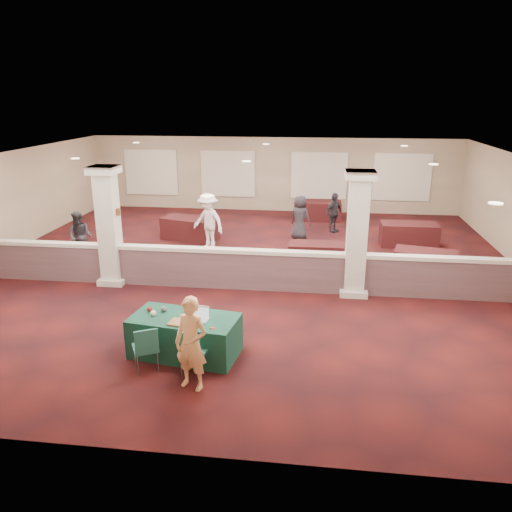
# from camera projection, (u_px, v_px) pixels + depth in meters

# --- Properties ---
(ground) EXTENTS (16.00, 16.00, 0.00)m
(ground) POSITION_uv_depth(u_px,v_px,m) (247.00, 270.00, 14.76)
(ground) COLOR #411010
(ground) RESTS_ON ground
(wall_back) EXTENTS (16.00, 0.04, 3.20)m
(wall_back) POSITION_uv_depth(u_px,v_px,m) (273.00, 175.00, 21.81)
(wall_back) COLOR gray
(wall_back) RESTS_ON ground
(wall_front) EXTENTS (16.00, 0.04, 3.20)m
(wall_front) POSITION_uv_depth(u_px,v_px,m) (162.00, 355.00, 6.72)
(wall_front) COLOR gray
(wall_front) RESTS_ON ground
(ceiling) EXTENTS (16.00, 16.00, 0.02)m
(ceiling) POSITION_uv_depth(u_px,v_px,m) (247.00, 161.00, 13.77)
(ceiling) COLOR white
(ceiling) RESTS_ON wall_back
(partition_wall) EXTENTS (15.60, 0.28, 1.10)m
(partition_wall) POSITION_uv_depth(u_px,v_px,m) (239.00, 268.00, 13.17)
(partition_wall) COLOR #4F3537
(partition_wall) RESTS_ON ground
(column_left) EXTENTS (0.72, 0.72, 3.20)m
(column_left) POSITION_uv_depth(u_px,v_px,m) (109.00, 225.00, 13.26)
(column_left) COLOR beige
(column_left) RESTS_ON ground
(column_right) EXTENTS (0.72, 0.72, 3.20)m
(column_right) POSITION_uv_depth(u_px,v_px,m) (357.00, 233.00, 12.48)
(column_right) COLOR beige
(column_right) RESTS_ON ground
(sconce_left) EXTENTS (0.12, 0.12, 0.18)m
(sconce_left) POSITION_uv_depth(u_px,v_px,m) (97.00, 211.00, 13.18)
(sconce_left) COLOR brown
(sconce_left) RESTS_ON column_left
(sconce_right) EXTENTS (0.12, 0.12, 0.18)m
(sconce_right) POSITION_uv_depth(u_px,v_px,m) (118.00, 212.00, 13.11)
(sconce_right) COLOR brown
(sconce_right) RESTS_ON column_left
(near_table) EXTENTS (2.21, 1.34, 0.80)m
(near_table) POSITION_uv_depth(u_px,v_px,m) (185.00, 336.00, 9.85)
(near_table) COLOR #0F3A2F
(near_table) RESTS_ON ground
(conf_chair_main) EXTENTS (0.55, 0.55, 0.91)m
(conf_chair_main) POSITION_uv_depth(u_px,v_px,m) (192.00, 349.00, 9.06)
(conf_chair_main) COLOR #1B4E50
(conf_chair_main) RESTS_ON ground
(conf_chair_side) EXTENTS (0.61, 0.61, 0.90)m
(conf_chair_side) POSITION_uv_depth(u_px,v_px,m) (146.00, 346.00, 9.20)
(conf_chair_side) COLOR #1B4E50
(conf_chair_side) RESTS_ON ground
(woman) EXTENTS (0.71, 0.57, 1.70)m
(woman) POSITION_uv_depth(u_px,v_px,m) (191.00, 344.00, 8.60)
(woman) COLOR #E6A664
(woman) RESTS_ON ground
(far_table_front_left) EXTENTS (2.12, 1.49, 0.78)m
(far_table_front_left) POSITION_uv_depth(u_px,v_px,m) (190.00, 229.00, 17.77)
(far_table_front_left) COLOR black
(far_table_front_left) RESTS_ON ground
(far_table_front_center) EXTENTS (1.65, 0.84, 0.67)m
(far_table_front_center) POSITION_uv_depth(u_px,v_px,m) (316.00, 254.00, 15.13)
(far_table_front_center) COLOR black
(far_table_front_center) RESTS_ON ground
(far_table_front_right) EXTENTS (1.87, 1.24, 0.69)m
(far_table_front_right) POSITION_uv_depth(u_px,v_px,m) (425.00, 262.00, 14.32)
(far_table_front_right) COLOR black
(far_table_front_right) RESTS_ON ground
(far_table_back_left) EXTENTS (1.97, 1.42, 0.72)m
(far_table_back_left) POSITION_uv_depth(u_px,v_px,m) (191.00, 228.00, 17.97)
(far_table_back_left) COLOR black
(far_table_back_left) RESTS_ON ground
(far_table_back_center) EXTENTS (1.90, 0.95, 0.77)m
(far_table_back_center) POSITION_uv_depth(u_px,v_px,m) (318.00, 211.00, 20.54)
(far_table_back_center) COLOR black
(far_table_back_center) RESTS_ON ground
(far_table_back_right) EXTENTS (1.90, 0.96, 0.77)m
(far_table_back_right) POSITION_uv_depth(u_px,v_px,m) (409.00, 234.00, 17.05)
(far_table_back_right) COLOR black
(far_table_back_right) RESTS_ON ground
(attendee_a) EXTENTS (0.76, 0.42, 1.57)m
(attendee_a) POSITION_uv_depth(u_px,v_px,m) (80.00, 236.00, 15.33)
(attendee_a) COLOR black
(attendee_a) RESTS_ON ground
(attendee_b) EXTENTS (1.31, 1.04, 1.86)m
(attendee_b) POSITION_uv_depth(u_px,v_px,m) (208.00, 221.00, 16.59)
(attendee_b) COLOR silver
(attendee_b) RESTS_ON ground
(attendee_c) EXTENTS (0.90, 0.92, 1.48)m
(attendee_c) POSITION_uv_depth(u_px,v_px,m) (334.00, 213.00, 18.59)
(attendee_c) COLOR black
(attendee_c) RESTS_ON ground
(attendee_d) EXTENTS (0.88, 0.72, 1.58)m
(attendee_d) POSITION_uv_depth(u_px,v_px,m) (300.00, 218.00, 17.65)
(attendee_d) COLOR black
(attendee_d) RESTS_ON ground
(laptop_base) EXTENTS (0.40, 0.30, 0.02)m
(laptop_base) POSITION_uv_depth(u_px,v_px,m) (199.00, 320.00, 9.59)
(laptop_base) COLOR silver
(laptop_base) RESTS_ON near_table
(laptop_screen) EXTENTS (0.36, 0.07, 0.24)m
(laptop_screen) POSITION_uv_depth(u_px,v_px,m) (201.00, 311.00, 9.67)
(laptop_screen) COLOR silver
(laptop_screen) RESTS_ON near_table
(screen_glow) EXTENTS (0.33, 0.05, 0.21)m
(screen_glow) POSITION_uv_depth(u_px,v_px,m) (201.00, 312.00, 9.67)
(screen_glow) COLOR silver
(screen_glow) RESTS_ON near_table
(knitting) EXTENTS (0.48, 0.39, 0.03)m
(knitting) POSITION_uv_depth(u_px,v_px,m) (181.00, 323.00, 9.46)
(knitting) COLOR #BB651E
(knitting) RESTS_ON near_table
(yarn_cream) EXTENTS (0.12, 0.12, 0.12)m
(yarn_cream) POSITION_uv_depth(u_px,v_px,m) (153.00, 313.00, 9.77)
(yarn_cream) COLOR #F1E0C7
(yarn_cream) RESTS_ON near_table
(yarn_red) EXTENTS (0.11, 0.11, 0.11)m
(yarn_red) POSITION_uv_depth(u_px,v_px,m) (150.00, 309.00, 9.96)
(yarn_red) COLOR maroon
(yarn_red) RESTS_ON near_table
(yarn_grey) EXTENTS (0.11, 0.11, 0.11)m
(yarn_grey) POSITION_uv_depth(u_px,v_px,m) (164.00, 309.00, 9.96)
(yarn_grey) COLOR #4A4A4E
(yarn_grey) RESTS_ON near_table
(scissors) EXTENTS (0.13, 0.05, 0.01)m
(scissors) POSITION_uv_depth(u_px,v_px,m) (213.00, 328.00, 9.26)
(scissors) COLOR red
(scissors) RESTS_ON near_table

